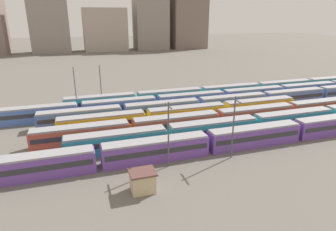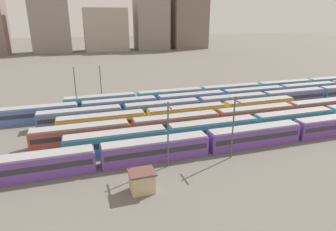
# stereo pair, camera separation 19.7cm
# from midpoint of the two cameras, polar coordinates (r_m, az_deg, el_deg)

# --- Properties ---
(ground_plane) EXTENTS (600.00, 600.00, 0.00)m
(ground_plane) POSITION_cam_midpoint_polar(r_m,az_deg,el_deg) (62.73, -13.26, -3.14)
(ground_plane) COLOR #666059
(train_track_0) EXTENTS (112.50, 3.06, 3.75)m
(train_track_0) POSITION_cam_midpoint_polar(r_m,az_deg,el_deg) (62.11, 23.80, -2.64)
(train_track_0) COLOR #6B429E
(train_track_0) RESTS_ON ground_plane
(train_track_1) EXTENTS (74.70, 3.06, 3.75)m
(train_track_1) POSITION_cam_midpoint_polar(r_m,az_deg,el_deg) (62.43, 16.69, -1.67)
(train_track_1) COLOR teal
(train_track_1) RESTS_ON ground_plane
(train_track_2) EXTENTS (93.60, 3.06, 3.75)m
(train_track_2) POSITION_cam_midpoint_polar(r_m,az_deg,el_deg) (68.42, 16.80, 0.12)
(train_track_2) COLOR #BC4C38
(train_track_2) RESTS_ON ground_plane
(train_track_3) EXTENTS (55.80, 3.06, 3.75)m
(train_track_3) POSITION_cam_midpoint_polar(r_m,az_deg,el_deg) (66.15, 3.78, 0.27)
(train_track_3) COLOR yellow
(train_track_3) RESTS_ON ground_plane
(train_track_4) EXTENTS (93.60, 3.06, 3.75)m
(train_track_4) POSITION_cam_midpoint_polar(r_m,az_deg,el_deg) (76.86, 12.64, 2.52)
(train_track_4) COLOR #4C70BC
(train_track_4) RESTS_ON ground_plane
(train_track_5) EXTENTS (112.50, 3.06, 3.75)m
(train_track_5) POSITION_cam_midpoint_polar(r_m,az_deg,el_deg) (81.25, 10.88, 3.52)
(train_track_5) COLOR #4C70BC
(train_track_5) RESTS_ON ground_plane
(train_track_6) EXTENTS (93.60, 3.06, 3.75)m
(train_track_6) POSITION_cam_midpoint_polar(r_m,az_deg,el_deg) (88.13, 12.30, 4.63)
(train_track_6) COLOR teal
(train_track_6) RESTS_ON ground_plane
(catenary_pole_0) EXTENTS (0.24, 3.20, 10.79)m
(catenary_pole_0) POSITION_cam_midpoint_polar(r_m,az_deg,el_deg) (45.24, 0.13, -3.24)
(catenary_pole_0) COLOR #4C4C51
(catenary_pole_0) RESTS_ON ground_plane
(catenary_pole_1) EXTENTS (0.24, 3.20, 10.88)m
(catenary_pole_1) POSITION_cam_midpoint_polar(r_m,az_deg,el_deg) (78.95, -12.91, 6.00)
(catenary_pole_1) COLOR #4C4C51
(catenary_pole_1) RESTS_ON ground_plane
(catenary_pole_2) EXTENTS (0.24, 3.20, 10.84)m
(catenary_pole_2) POSITION_cam_midpoint_polar(r_m,az_deg,el_deg) (49.20, 12.72, -1.82)
(catenary_pole_2) COLOR #4C4C51
(catenary_pole_2) RESTS_ON ground_plane
(catenary_pole_3) EXTENTS (0.24, 3.20, 10.81)m
(catenary_pole_3) POSITION_cam_midpoint_polar(r_m,az_deg,el_deg) (78.69, -17.59, 5.53)
(catenary_pole_3) COLOR #4C4C51
(catenary_pole_3) RESTS_ON ground_plane
(signal_hut) EXTENTS (3.60, 3.00, 3.04)m
(signal_hut) POSITION_cam_midpoint_polar(r_m,az_deg,el_deg) (41.13, -4.95, -12.63)
(signal_hut) COLOR #C6B284
(signal_hut) RESTS_ON ground_plane
(distant_building_1) EXTENTS (23.64, 16.21, 37.46)m
(distant_building_1) POSITION_cam_midpoint_polar(r_m,az_deg,el_deg) (209.65, -21.98, 16.47)
(distant_building_1) COLOR gray
(distant_building_1) RESTS_ON ground_plane
(distant_building_2) EXTENTS (28.48, 17.90, 27.91)m
(distant_building_2) POSITION_cam_midpoint_polar(r_m,az_deg,el_deg) (210.66, -12.04, 16.08)
(distant_building_2) COLOR #A89989
(distant_building_2) RESTS_ON ground_plane
(distant_building_3) EXTENTS (22.68, 17.91, 38.71)m
(distant_building_3) POSITION_cam_midpoint_polar(r_m,az_deg,el_deg) (216.29, -3.26, 17.94)
(distant_building_3) COLOR gray
(distant_building_3) RESTS_ON ground_plane
(distant_building_4) EXTENTS (24.53, 21.75, 43.72)m
(distant_building_4) POSITION_cam_midpoint_polar(r_m,az_deg,el_deg) (224.86, 3.95, 18.61)
(distant_building_4) COLOR #7A665B
(distant_building_4) RESTS_ON ground_plane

